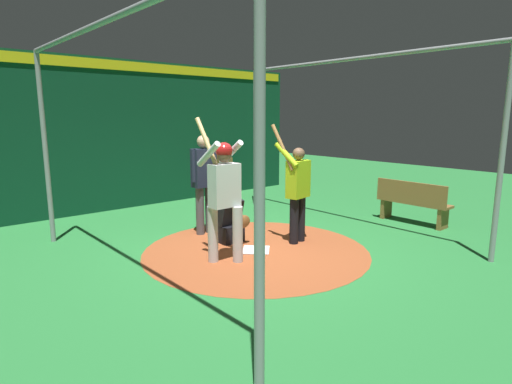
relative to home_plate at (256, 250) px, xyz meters
name	(u,v)px	position (x,y,z in m)	size (l,w,h in m)	color
ground_plane	(256,251)	(0.00, 0.00, -0.01)	(25.35, 25.35, 0.00)	#287A38
dirt_circle	(256,250)	(0.00, 0.00, -0.01)	(3.57, 3.57, 0.01)	#9E4C28
home_plate	(256,250)	(0.00, 0.00, 0.00)	(0.42, 0.42, 0.01)	white
batter	(224,190)	(0.07, -0.67, 1.05)	(0.68, 0.49, 2.10)	#BCBCC0
catcher	(230,220)	(-0.64, -0.02, 0.37)	(0.58, 0.40, 0.97)	black
umpire	(204,179)	(-1.36, -0.05, 0.99)	(0.22, 0.49, 1.78)	#4C4C51
visitor	(297,188)	(0.11, 0.81, 0.91)	(0.54, 0.54, 1.98)	black
back_wall	(131,134)	(-4.38, 0.00, 1.67)	(0.22, 9.35, 3.34)	#0C3D26
cage_frame	(256,112)	(0.00, 0.00, 2.16)	(5.39, 4.64, 3.16)	gray
bat_rack	(221,177)	(-4.14, 2.35, 0.48)	(1.06, 0.21, 1.05)	olive
bench	(412,202)	(0.76, 3.43, 0.42)	(1.44, 0.36, 0.85)	olive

